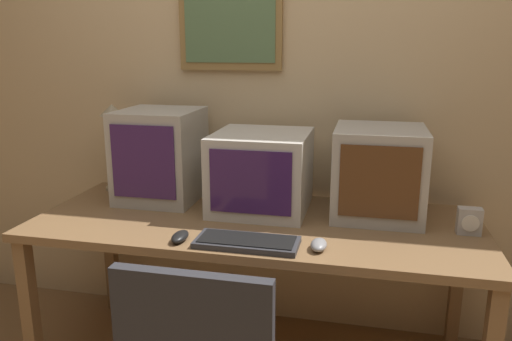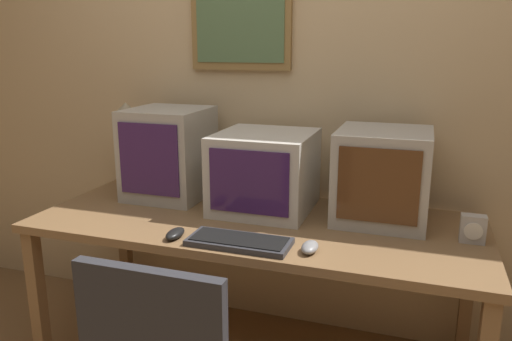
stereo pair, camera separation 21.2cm
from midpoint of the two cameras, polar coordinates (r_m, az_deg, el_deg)
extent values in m
cube|color=#D1B284|center=(2.53, 0.01, 10.32)|extent=(8.00, 0.05, 2.60)
cube|color=olive|center=(2.55, -5.49, 17.26)|extent=(0.52, 0.02, 0.52)
cube|color=#56754C|center=(2.54, -5.58, 17.27)|extent=(0.46, 0.01, 0.45)
cube|color=olive|center=(2.19, -2.79, -6.08)|extent=(1.92, 0.79, 0.04)
cube|color=olive|center=(2.47, -26.75, -14.56)|extent=(0.06, 0.06, 0.69)
cube|color=olive|center=(2.97, -18.26, -8.76)|extent=(0.06, 0.06, 0.69)
cube|color=olive|center=(2.61, 19.77, -12.21)|extent=(0.06, 0.06, 0.69)
cube|color=#B7B2A8|center=(2.48, -13.27, 1.71)|extent=(0.37, 0.38, 0.44)
cube|color=#3D1E56|center=(2.31, -15.38, 0.88)|extent=(0.30, 0.01, 0.33)
cube|color=beige|center=(2.28, -2.02, -0.11)|extent=(0.42, 0.44, 0.36)
cube|color=#3D1E56|center=(2.07, -3.61, -1.43)|extent=(0.35, 0.01, 0.27)
cube|color=#B7B2A8|center=(2.23, 11.20, -0.20)|extent=(0.39, 0.40, 0.39)
cube|color=#563319|center=(2.03, 11.02, -1.40)|extent=(0.32, 0.01, 0.30)
cube|color=#333338|center=(1.91, -4.24, -8.25)|extent=(0.39, 0.17, 0.02)
cube|color=black|center=(1.91, -4.25, -7.89)|extent=(0.36, 0.14, 0.00)
ellipsoid|color=gray|center=(1.87, 3.95, -8.53)|extent=(0.06, 0.11, 0.04)
ellipsoid|color=black|center=(1.99, -11.75, -7.46)|extent=(0.06, 0.12, 0.03)
cube|color=#B7B2AD|center=(2.14, 20.62, -5.47)|extent=(0.09, 0.05, 0.11)
cylinder|color=white|center=(2.11, 20.72, -5.73)|extent=(0.07, 0.01, 0.07)
cylinder|color=tan|center=(2.75, -17.71, -1.92)|extent=(0.12, 0.12, 0.02)
cylinder|color=tan|center=(2.71, -18.03, 2.15)|extent=(0.02, 0.02, 0.38)
cone|color=tan|center=(2.67, -18.37, 6.58)|extent=(0.13, 0.13, 0.06)
camera|label=1|loc=(0.11, -92.86, -0.73)|focal=35.00mm
camera|label=2|loc=(0.11, 87.14, 0.73)|focal=35.00mm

